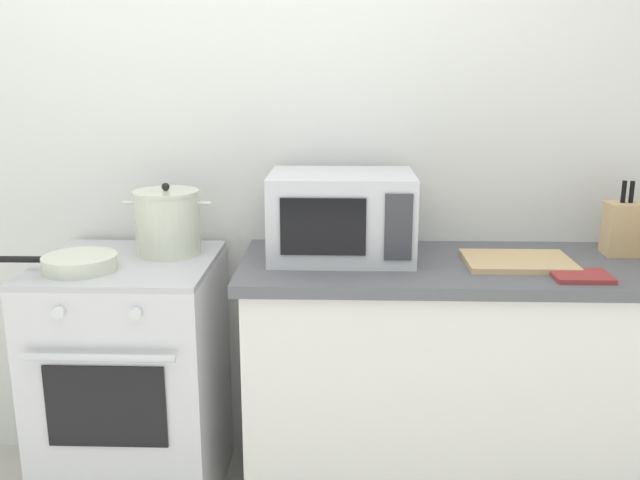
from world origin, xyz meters
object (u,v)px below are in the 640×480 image
(stove, at_px, (135,382))
(frying_pan, at_px, (78,263))
(stock_pot, at_px, (168,222))
(microwave, at_px, (342,215))
(knife_block, at_px, (624,228))
(cutting_board, at_px, (518,261))
(oven_mitt, at_px, (581,276))

(stove, xyz_separation_m, frying_pan, (-0.12, -0.12, 0.48))
(stock_pot, distance_m, microwave, 0.62)
(stock_pot, height_order, knife_block, knife_block)
(stock_pot, bearing_deg, microwave, -2.20)
(microwave, xyz_separation_m, cutting_board, (0.60, -0.08, -0.14))
(frying_pan, bearing_deg, microwave, 12.59)
(cutting_board, bearing_deg, microwave, 172.64)
(microwave, bearing_deg, stock_pot, 177.80)
(frying_pan, relative_size, microwave, 0.89)
(stove, height_order, stock_pot, stock_pot)
(microwave, bearing_deg, stove, -173.97)
(stock_pot, bearing_deg, oven_mitt, -10.69)
(microwave, xyz_separation_m, knife_block, (1.01, 0.06, -0.05))
(cutting_board, xyz_separation_m, knife_block, (0.40, 0.14, 0.09))
(stove, height_order, frying_pan, frying_pan)
(stove, xyz_separation_m, knife_block, (1.76, 0.14, 0.56))
(stove, xyz_separation_m, cutting_board, (1.35, 0.00, 0.47))
(microwave, bearing_deg, oven_mitt, -17.29)
(cutting_board, relative_size, knife_block, 1.34)
(frying_pan, distance_m, oven_mitt, 1.64)
(stock_pot, distance_m, frying_pan, 0.34)
(stove, xyz_separation_m, microwave, (0.75, 0.08, 0.61))
(frying_pan, distance_m, microwave, 0.90)
(stock_pot, xyz_separation_m, oven_mitt, (1.39, -0.26, -0.11))
(cutting_board, distance_m, knife_block, 0.44)
(stock_pot, bearing_deg, frying_pan, -138.80)
(knife_block, distance_m, oven_mitt, 0.40)
(cutting_board, bearing_deg, oven_mitt, -44.93)
(stock_pot, distance_m, cutting_board, 1.24)
(stove, distance_m, knife_block, 1.85)
(frying_pan, xyz_separation_m, cutting_board, (1.48, 0.12, -0.02))
(stock_pot, relative_size, microwave, 0.64)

